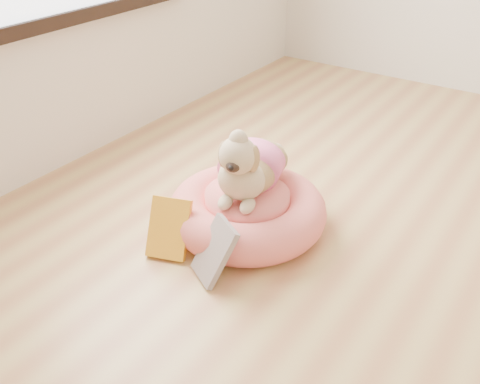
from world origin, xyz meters
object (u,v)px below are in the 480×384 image
Objects in this scene: dog at (248,154)px; book_yellow at (169,228)px; pet_bed at (247,211)px; book_white at (215,251)px.

dog is 0.40m from book_yellow.
book_yellow is (-0.14, -0.31, -0.21)m from dog.
pet_bed is 1.47× the size of dog.
dog is 1.89× the size of book_white.
book_yellow is 0.22m from book_white.
dog reaches higher than book_yellow.
dog is 1.89× the size of book_yellow.
dog is at bearing 133.00° from book_white.
book_yellow is at bearing -130.93° from dog.
book_yellow is at bearing -117.23° from pet_bed.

